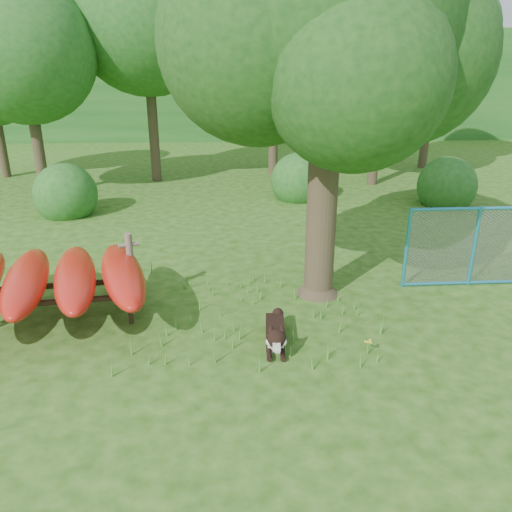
{
  "coord_description": "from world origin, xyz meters",
  "views": [
    {
      "loc": [
        -0.23,
        -6.9,
        4.12
      ],
      "look_at": [
        0.2,
        1.2,
        1.0
      ],
      "focal_mm": 35.0,
      "sensor_mm": 36.0,
      "label": 1
    }
  ],
  "objects_px": {
    "oak_tree": "(328,35)",
    "fence_section": "(474,247)",
    "kayak_rack": "(51,279)",
    "husky_dog": "(276,335)"
  },
  "relations": [
    {
      "from": "kayak_rack",
      "to": "fence_section",
      "type": "height_order",
      "value": "fence_section"
    },
    {
      "from": "oak_tree",
      "to": "kayak_rack",
      "type": "bearing_deg",
      "value": -169.16
    },
    {
      "from": "oak_tree",
      "to": "husky_dog",
      "type": "relative_size",
      "value": 5.39
    },
    {
      "from": "kayak_rack",
      "to": "fence_section",
      "type": "relative_size",
      "value": 1.33
    },
    {
      "from": "kayak_rack",
      "to": "fence_section",
      "type": "xyz_separation_m",
      "value": [
        7.74,
        1.08,
        0.04
      ]
    },
    {
      "from": "fence_section",
      "to": "kayak_rack",
      "type": "bearing_deg",
      "value": -172.88
    },
    {
      "from": "oak_tree",
      "to": "fence_section",
      "type": "height_order",
      "value": "oak_tree"
    },
    {
      "from": "oak_tree",
      "to": "husky_dog",
      "type": "bearing_deg",
      "value": -116.41
    },
    {
      "from": "kayak_rack",
      "to": "husky_dog",
      "type": "xyz_separation_m",
      "value": [
        3.68,
        -1.03,
        -0.57
      ]
    },
    {
      "from": "oak_tree",
      "to": "fence_section",
      "type": "relative_size",
      "value": 2.48
    }
  ]
}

